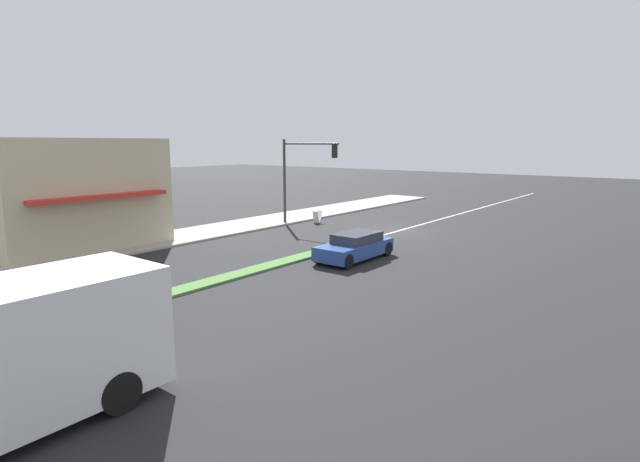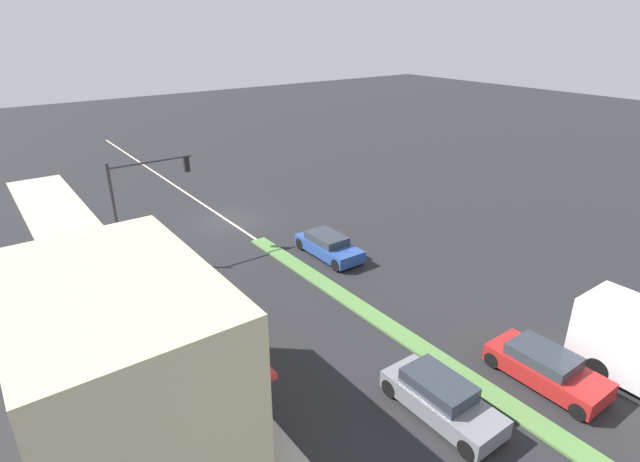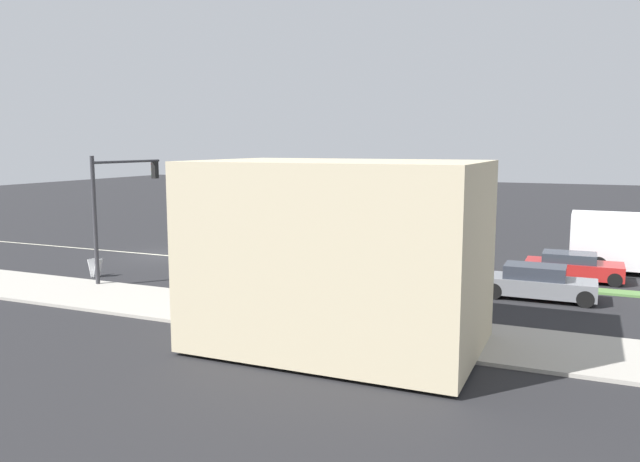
{
  "view_description": "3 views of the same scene",
  "coord_description": "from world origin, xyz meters",
  "px_view_note": "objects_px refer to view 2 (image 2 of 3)",
  "views": [
    {
      "loc": [
        -15.16,
        27.53,
        5.49
      ],
      "look_at": [
        -1.67,
        10.26,
        1.6
      ],
      "focal_mm": 28.0,
      "sensor_mm": 36.0,
      "label": 1
    },
    {
      "loc": [
        13.34,
        28.64,
        12.44
      ],
      "look_at": [
        -1.93,
        7.8,
        1.45
      ],
      "focal_mm": 28.0,
      "sensor_mm": 36.0,
      "label": 2
    },
    {
      "loc": [
        28.31,
        22.03,
        6.16
      ],
      "look_at": [
        -1.6,
        9.08,
        1.68
      ],
      "focal_mm": 35.0,
      "sensor_mm": 36.0,
      "label": 3
    }
  ],
  "objects_px": {
    "pedestrian": "(107,331)",
    "hatchback_red": "(546,367)",
    "traffic_signal_main": "(139,192)",
    "warning_aframe_sign": "(141,240)",
    "suv_grey": "(441,398)",
    "coupe_blue": "(328,246)"
  },
  "relations": [
    {
      "from": "warning_aframe_sign",
      "to": "hatchback_red",
      "type": "bearing_deg",
      "value": 111.53
    },
    {
      "from": "warning_aframe_sign",
      "to": "coupe_blue",
      "type": "height_order",
      "value": "coupe_blue"
    },
    {
      "from": "pedestrian",
      "to": "coupe_blue",
      "type": "xyz_separation_m",
      "value": [
        -12.52,
        -2.01,
        -0.42
      ]
    },
    {
      "from": "pedestrian",
      "to": "coupe_blue",
      "type": "relative_size",
      "value": 0.4
    },
    {
      "from": "coupe_blue",
      "to": "suv_grey",
      "type": "distance_m",
      "value": 12.88
    },
    {
      "from": "suv_grey",
      "to": "hatchback_red",
      "type": "bearing_deg",
      "value": 165.16
    },
    {
      "from": "traffic_signal_main",
      "to": "pedestrian",
      "type": "bearing_deg",
      "value": 62.0
    },
    {
      "from": "pedestrian",
      "to": "hatchback_red",
      "type": "xyz_separation_m",
      "value": [
        -12.52,
        11.26,
        -0.43
      ]
    },
    {
      "from": "warning_aframe_sign",
      "to": "suv_grey",
      "type": "xyz_separation_m",
      "value": [
        -3.78,
        19.58,
        0.23
      ]
    },
    {
      "from": "coupe_blue",
      "to": "hatchback_red",
      "type": "xyz_separation_m",
      "value": [
        0.0,
        13.28,
        -0.01
      ]
    },
    {
      "from": "pedestrian",
      "to": "hatchback_red",
      "type": "height_order",
      "value": "pedestrian"
    },
    {
      "from": "coupe_blue",
      "to": "suv_grey",
      "type": "bearing_deg",
      "value": 70.03
    },
    {
      "from": "pedestrian",
      "to": "warning_aframe_sign",
      "type": "distance_m",
      "value": 10.44
    },
    {
      "from": "pedestrian",
      "to": "warning_aframe_sign",
      "type": "xyz_separation_m",
      "value": [
        -4.34,
        -9.48,
        -0.62
      ]
    },
    {
      "from": "traffic_signal_main",
      "to": "warning_aframe_sign",
      "type": "xyz_separation_m",
      "value": [
        -0.14,
        -1.59,
        -3.47
      ]
    },
    {
      "from": "traffic_signal_main",
      "to": "hatchback_red",
      "type": "distance_m",
      "value": 21.14
    },
    {
      "from": "traffic_signal_main",
      "to": "coupe_blue",
      "type": "xyz_separation_m",
      "value": [
        -8.32,
        5.88,
        -3.28
      ]
    },
    {
      "from": "traffic_signal_main",
      "to": "hatchback_red",
      "type": "height_order",
      "value": "traffic_signal_main"
    },
    {
      "from": "pedestrian",
      "to": "coupe_blue",
      "type": "distance_m",
      "value": 12.69
    },
    {
      "from": "traffic_signal_main",
      "to": "suv_grey",
      "type": "height_order",
      "value": "traffic_signal_main"
    },
    {
      "from": "traffic_signal_main",
      "to": "hatchback_red",
      "type": "xyz_separation_m",
      "value": [
        -8.32,
        19.15,
        -3.28
      ]
    },
    {
      "from": "pedestrian",
      "to": "hatchback_red",
      "type": "bearing_deg",
      "value": 138.03
    }
  ]
}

